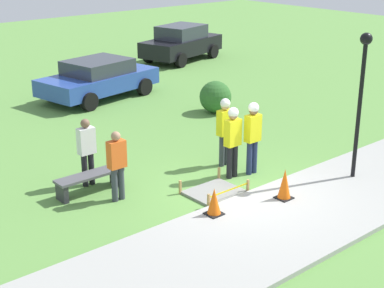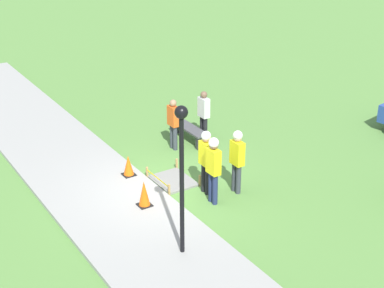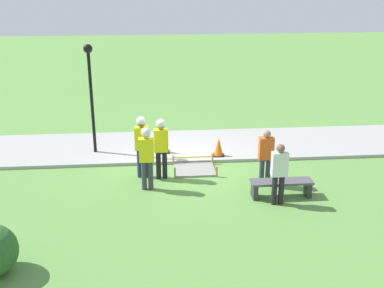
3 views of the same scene
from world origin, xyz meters
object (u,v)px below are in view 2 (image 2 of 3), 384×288
Objects in this scene: worker_assistant at (206,157)px; lamppost_near at (182,158)px; traffic_cone_near_patch at (128,166)px; traffic_cone_far_patch at (144,194)px; park_bench at (189,131)px; worker_trainee at (237,156)px; bystander_in_gray_shirt at (204,113)px; worker_supervisor at (213,164)px; bystander_in_orange_shirt at (173,122)px.

worker_assistant is 3.21m from lamppost_near.
traffic_cone_near_patch is 0.17× the size of lamppost_near.
traffic_cone_far_patch is 4.42m from park_bench.
worker_trainee is 0.51× the size of lamppost_near.
park_bench is at bearing -116.93° from bystander_in_gray_shirt.
park_bench is at bearing 156.34° from worker_supervisor.
traffic_cone_far_patch is 0.42× the size of park_bench.
bystander_in_orange_shirt reaches higher than traffic_cone_near_patch.
worker_supervisor is 0.86m from worker_trainee.
worker_supervisor is 0.56m from worker_assistant.
traffic_cone_near_patch is 4.47m from lamppost_near.
bystander_in_orange_shirt reaches higher than traffic_cone_far_patch.
bystander_in_gray_shirt is at bearing 142.10° from lamppost_near.
traffic_cone_near_patch reaches higher than park_bench.
worker_supervisor is 1.03× the size of worker_assistant.
traffic_cone_far_patch is at bearing -52.67° from bystander_in_gray_shirt.
worker_supervisor reaches higher than traffic_cone_far_patch.
worker_supervisor is (0.67, 1.65, 0.66)m from traffic_cone_far_patch.
traffic_cone_far_patch is 2.62m from worker_trainee.
park_bench is 4.07m from worker_supervisor.
park_bench is 3.68m from worker_trainee.
lamppost_near is (2.22, -0.25, 1.97)m from traffic_cone_far_patch.
lamppost_near is (5.01, -3.90, 1.48)m from bystander_in_gray_shirt.
worker_assistant reaches higher than worker_trainee.
bystander_in_gray_shirt reaches higher than traffic_cone_near_patch.
worker_supervisor reaches higher than bystander_in_gray_shirt.
bystander_in_gray_shirt is at bearing 160.67° from worker_trainee.
worker_supervisor is at bearing -14.26° from worker_assistant.
traffic_cone_near_patch is at bearing -143.58° from worker_assistant.
worker_assistant is at bearing 36.42° from traffic_cone_near_patch.
traffic_cone_far_patch is 0.42× the size of bystander_in_gray_shirt.
lamppost_near is (1.69, -2.74, 1.34)m from worker_trainee.
traffic_cone_near_patch is at bearing 170.28° from lamppost_near.
park_bench is 6.62m from lamppost_near.
worker_assistant is 1.00× the size of worker_trainee.
worker_assistant is 0.82m from worker_trainee.
bystander_in_gray_shirt is 0.47× the size of lamppost_near.
traffic_cone_far_patch is 4.62m from bystander_in_gray_shirt.
worker_trainee is (-0.13, 0.84, -0.04)m from worker_supervisor.
lamppost_near is (3.94, -0.67, 2.02)m from traffic_cone_near_patch.
traffic_cone_near_patch is at bearing 165.99° from traffic_cone_far_patch.
traffic_cone_near_patch is 0.86× the size of traffic_cone_far_patch.
worker_supervisor reaches higher than worker_assistant.
park_bench is 0.99m from bystander_in_orange_shirt.
worker_assistant is at bearing 85.96° from traffic_cone_far_patch.
traffic_cone_near_patch is 0.32× the size of worker_supervisor.
bystander_in_orange_shirt is 5.85m from lamppost_near.
traffic_cone_far_patch is 1.90m from worker_supervisor.
park_bench is 3.53m from worker_assistant.
bystander_in_orange_shirt reaches higher than park_bench.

